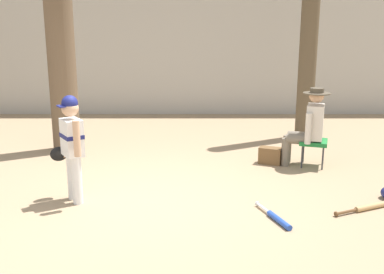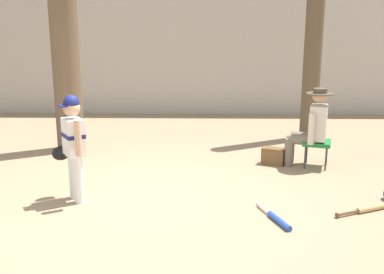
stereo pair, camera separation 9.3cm
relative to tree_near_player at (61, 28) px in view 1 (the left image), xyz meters
name	(u,v)px [view 1 (the left image)]	position (x,y,z in m)	size (l,w,h in m)	color
ground_plane	(147,203)	(1.61, -2.48, -2.07)	(60.00, 60.00, 0.00)	#937A5B
concrete_back_wall	(170,56)	(1.61, 3.48, -0.68)	(18.00, 0.36, 2.78)	#ADA89E
tree_near_player	(61,28)	(0.00, 0.00, 0.00)	(0.76, 0.76, 4.92)	brown
tree_behind_spectator	(311,20)	(4.33, 0.92, 0.13)	(0.48, 0.48, 4.88)	brown
young_ballplayer	(72,142)	(0.73, -2.38, -1.32)	(0.50, 0.52, 1.31)	white
folding_stool	(315,143)	(4.01, -0.96, -1.70)	(0.50, 0.50, 0.41)	#196B2D
seated_spectator	(309,125)	(3.92, -0.93, -1.43)	(0.68, 0.53, 1.20)	#6B6051
handbag_beside_stool	(271,156)	(3.38, -0.84, -1.94)	(0.34, 0.18, 0.26)	brown
bat_wood_tan	(368,208)	(4.20, -2.68, -2.03)	(0.71, 0.37, 0.07)	tan
bat_blue_youth	(278,218)	(3.09, -2.98, -2.03)	(0.30, 0.70, 0.07)	#2347AD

